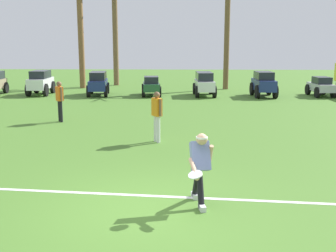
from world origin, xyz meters
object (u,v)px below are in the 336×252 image
object	(u,v)px
teammate_midfield	(60,98)
parked_car_slot_d	(151,86)
teammate_near_sideline	(157,112)
parked_car_slot_g	(321,86)
parked_car_slot_c	(98,83)
parked_car_slot_e	(204,83)
frisbee_thrower	(200,165)
parked_car_slot_b	(41,82)
palm_tree_left_of_centre	(115,28)
palm_tree_far_left	(80,25)
parked_car_slot_f	(264,83)
palm_tree_right_of_centre	(227,20)
frisbee_in_flight	(195,175)

from	to	relation	value
teammate_midfield	parked_car_slot_d	bearing A→B (deg)	70.46
teammate_near_sideline	parked_car_slot_g	distance (m)	14.36
parked_car_slot_c	parked_car_slot_d	xyz separation A→B (m)	(3.07, -0.08, -0.16)
parked_car_slot_d	parked_car_slot_e	xyz separation A→B (m)	(3.04, -0.01, 0.16)
frisbee_thrower	parked_car_slot_b	distance (m)	18.80
teammate_near_sideline	parked_car_slot_g	bearing A→B (deg)	52.97
palm_tree_left_of_centre	parked_car_slot_c	bearing A→B (deg)	-91.62
palm_tree_far_left	parked_car_slot_b	bearing A→B (deg)	-113.67
palm_tree_far_left	palm_tree_left_of_centre	world-z (taller)	palm_tree_far_left
parked_car_slot_d	parked_car_slot_e	size ratio (longest dim) A/B	0.93
parked_car_slot_c	parked_car_slot_f	xyz separation A→B (m)	(9.43, -0.35, 0.02)
palm_tree_left_of_centre	palm_tree_right_of_centre	size ratio (longest dim) A/B	0.93
parked_car_slot_b	palm_tree_left_of_centre	world-z (taller)	palm_tree_left_of_centre
teammate_near_sideline	palm_tree_left_of_centre	world-z (taller)	palm_tree_left_of_centre
frisbee_thrower	palm_tree_left_of_centre	world-z (taller)	palm_tree_left_of_centre
parked_car_slot_c	parked_car_slot_g	world-z (taller)	parked_car_slot_c
frisbee_in_flight	teammate_near_sideline	world-z (taller)	teammate_near_sideline
parked_car_slot_f	frisbee_thrower	bearing A→B (deg)	-104.66
palm_tree_far_left	palm_tree_left_of_centre	xyz separation A→B (m)	(1.95, 1.98, -0.12)
teammate_near_sideline	palm_tree_right_of_centre	bearing A→B (deg)	76.38
parked_car_slot_d	palm_tree_left_of_centre	bearing A→B (deg)	116.54
teammate_midfield	parked_car_slot_g	world-z (taller)	teammate_midfield
parked_car_slot_f	palm_tree_right_of_centre	size ratio (longest dim) A/B	0.32
parked_car_slot_c	palm_tree_right_of_centre	xyz separation A→B (m)	(7.70, 3.45, 3.65)
parked_car_slot_b	teammate_midfield	bearing A→B (deg)	-67.11
frisbee_in_flight	parked_car_slot_e	xyz separation A→B (m)	(1.04, 17.08, -0.06)
teammate_midfield	palm_tree_left_of_centre	xyz separation A→B (m)	(0.01, 14.05, 3.02)
palm_tree_far_left	palm_tree_right_of_centre	size ratio (longest dim) A/B	0.97
parked_car_slot_g	parked_car_slot_f	bearing A→B (deg)	-175.23
teammate_midfield	parked_car_slot_f	world-z (taller)	teammate_midfield
palm_tree_far_left	palm_tree_right_of_centre	distance (m)	9.50
parked_car_slot_b	parked_car_slot_f	size ratio (longest dim) A/B	1.01
parked_car_slot_d	parked_car_slot_g	size ratio (longest dim) A/B	1.02
frisbee_thrower	parked_car_slot_g	distance (m)	18.20
parked_car_slot_e	palm_tree_right_of_centre	distance (m)	5.32
parked_car_slot_d	palm_tree_far_left	size ratio (longest dim) A/B	0.32
teammate_midfield	palm_tree_left_of_centre	bearing A→B (deg)	89.96
parked_car_slot_g	palm_tree_right_of_centre	xyz separation A→B (m)	(-5.01, 3.53, 3.80)
parked_car_slot_c	palm_tree_right_of_centre	bearing A→B (deg)	24.13
frisbee_in_flight	parked_car_slot_d	distance (m)	17.20
teammate_near_sideline	teammate_midfield	xyz separation A→B (m)	(-3.92, 3.23, 0.00)
frisbee_in_flight	palm_tree_far_left	world-z (taller)	palm_tree_far_left
frisbee_thrower	palm_tree_left_of_centre	bearing A→B (deg)	102.60
parked_car_slot_f	palm_tree_right_of_centre	xyz separation A→B (m)	(-1.73, 3.80, 3.63)
palm_tree_far_left	teammate_midfield	bearing A→B (deg)	-80.85
teammate_midfield	parked_car_slot_e	distance (m)	10.15
frisbee_thrower	parked_car_slot_g	world-z (taller)	frisbee_thrower
parked_car_slot_c	palm_tree_far_left	world-z (taller)	palm_tree_far_left
frisbee_thrower	palm_tree_far_left	size ratio (longest dim) A/B	0.20
parked_car_slot_g	palm_tree_left_of_centre	size ratio (longest dim) A/B	0.33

